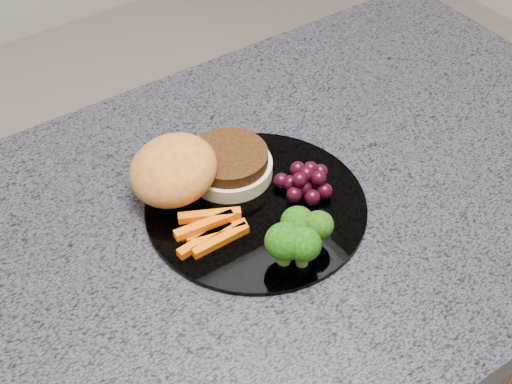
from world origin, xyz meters
TOP-DOWN VIEW (x-y plane):
  - countertop at (0.00, 0.00)m, footprint 1.20×0.60m
  - plate at (0.08, 0.01)m, footprint 0.26×0.26m
  - burger at (0.04, 0.08)m, footprint 0.18×0.11m
  - carrot_sticks at (0.01, -0.00)m, footprint 0.09×0.06m
  - broccoli at (0.07, -0.08)m, footprint 0.08×0.07m
  - grape_bunch at (0.14, -0.00)m, footprint 0.07×0.06m

SIDE VIEW (x-z plane):
  - countertop at x=0.00m, z-range 0.86..0.90m
  - plate at x=0.08m, z-range 0.90..0.91m
  - carrot_sticks at x=0.01m, z-range 0.90..0.92m
  - grape_bunch at x=0.14m, z-range 0.90..0.94m
  - burger at x=0.04m, z-range 0.90..0.96m
  - broccoli at x=0.07m, z-range 0.91..0.96m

